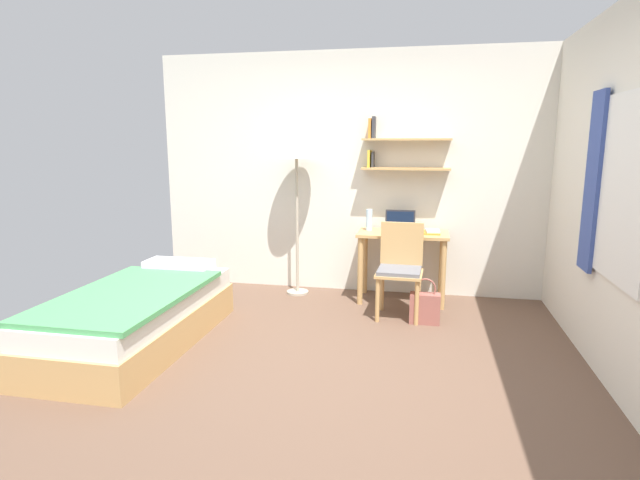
% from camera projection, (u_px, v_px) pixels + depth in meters
% --- Properties ---
extents(ground_plane, '(5.28, 5.28, 0.00)m').
position_uv_depth(ground_plane, '(318.00, 363.00, 3.85)').
color(ground_plane, brown).
extents(wall_back, '(4.40, 0.27, 2.60)m').
position_uv_depth(wall_back, '(356.00, 174.00, 5.55)').
color(wall_back, silver).
rests_on(wall_back, ground_plane).
extents(wall_right, '(0.10, 4.40, 2.60)m').
position_uv_depth(wall_right, '(631.00, 197.00, 3.22)').
color(wall_right, silver).
rests_on(wall_right, ground_plane).
extents(bed, '(0.91, 1.93, 0.54)m').
position_uv_depth(bed, '(138.00, 316.00, 4.17)').
color(bed, tan).
rests_on(bed, ground_plane).
extents(desk, '(0.92, 0.51, 0.73)m').
position_uv_depth(desk, '(403.00, 247.00, 5.27)').
color(desk, tan).
rests_on(desk, ground_plane).
extents(desk_chair, '(0.44, 0.43, 0.89)m').
position_uv_depth(desk_chair, '(400.00, 266.00, 4.83)').
color(desk_chair, tan).
rests_on(desk_chair, ground_plane).
extents(standing_lamp, '(0.44, 0.44, 1.70)m').
position_uv_depth(standing_lamp, '(296.00, 155.00, 5.35)').
color(standing_lamp, '#B2A893').
rests_on(standing_lamp, ground_plane).
extents(laptop, '(0.32, 0.22, 0.21)m').
position_uv_depth(laptop, '(400.00, 226.00, 5.32)').
color(laptop, black).
rests_on(laptop, desk).
extents(water_bottle, '(0.07, 0.07, 0.22)m').
position_uv_depth(water_bottle, '(369.00, 220.00, 5.33)').
color(water_bottle, silver).
rests_on(water_bottle, desk).
extents(book_stack, '(0.17, 0.21, 0.04)m').
position_uv_depth(book_stack, '(432.00, 232.00, 5.16)').
color(book_stack, orange).
rests_on(book_stack, desk).
extents(handbag, '(0.27, 0.13, 0.43)m').
position_uv_depth(handbag, '(425.00, 307.00, 4.68)').
color(handbag, '#99564C').
rests_on(handbag, ground_plane).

